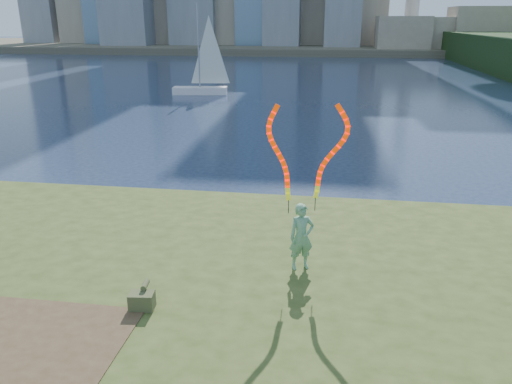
# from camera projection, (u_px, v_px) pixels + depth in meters

# --- Properties ---
(ground) EXTENTS (320.00, 320.00, 0.00)m
(ground) POSITION_uv_depth(u_px,v_px,m) (202.00, 301.00, 11.09)
(ground) COLOR #1B2844
(ground) RESTS_ON ground
(grassy_knoll) EXTENTS (20.00, 18.00, 0.80)m
(grassy_knoll) POSITION_uv_depth(u_px,v_px,m) (169.00, 353.00, 8.83)
(grassy_knoll) COLOR #354318
(grassy_knoll) RESTS_ON ground
(dirt_patch) EXTENTS (3.20, 3.00, 0.02)m
(dirt_patch) POSITION_uv_depth(u_px,v_px,m) (20.00, 351.00, 8.14)
(dirt_patch) COLOR #47331E
(dirt_patch) RESTS_ON grassy_knoll
(far_shore) EXTENTS (320.00, 40.00, 1.20)m
(far_shore) POSITION_uv_depth(u_px,v_px,m) (320.00, 47.00, 99.61)
(far_shore) COLOR #4D4838
(far_shore) RESTS_ON ground
(woman_with_ribbons) EXTENTS (1.85, 0.77, 3.88)m
(woman_with_ribbons) POSITION_uv_depth(u_px,v_px,m) (302.00, 205.00, 10.46)
(woman_with_ribbons) COLOR #156F2B
(woman_with_ribbons) RESTS_ON grassy_knoll
(canvas_bag) EXTENTS (0.49, 0.55, 0.44)m
(canvas_bag) POSITION_uv_depth(u_px,v_px,m) (142.00, 300.00, 9.31)
(canvas_bag) COLOR #454D28
(canvas_bag) RESTS_ON grassy_knoll
(sailboat) EXTENTS (4.77, 2.03, 7.16)m
(sailboat) POSITION_uv_depth(u_px,v_px,m) (203.00, 79.00, 41.19)
(sailboat) COLOR silver
(sailboat) RESTS_ON ground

